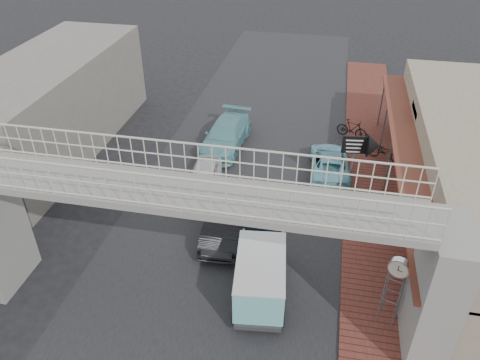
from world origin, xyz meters
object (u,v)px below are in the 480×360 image
at_px(arrow_sign, 371,146).
at_px(angkot_van, 261,271).
at_px(angkot_far, 226,135).
at_px(angkot_curb, 330,162).
at_px(motorcycle_near, 385,151).
at_px(street_clock, 398,271).
at_px(motorcycle_far, 352,129).
at_px(dark_sedan, 226,218).
at_px(white_hatchback, 204,178).

bearing_deg(arrow_sign, angkot_van, -124.17).
xyz_separation_m(angkot_far, angkot_van, (3.74, -10.62, 0.48)).
relative_size(angkot_curb, angkot_van, 1.04).
xyz_separation_m(angkot_van, motorcycle_near, (5.04, 10.77, -0.62)).
distance_m(angkot_far, street_clock, 13.88).
xyz_separation_m(angkot_van, street_clock, (4.53, -0.37, 1.29)).
bearing_deg(motorcycle_far, dark_sedan, 172.78).
height_order(dark_sedan, motorcycle_far, dark_sedan).
distance_m(angkot_van, arrow_sign, 8.67).
distance_m(angkot_van, motorcycle_far, 13.35).
height_order(motorcycle_near, street_clock, street_clock).
distance_m(white_hatchback, motorcycle_near, 9.94).
distance_m(dark_sedan, angkot_far, 7.50).
xyz_separation_m(motorcycle_near, arrow_sign, (-1.14, -3.14, 1.95)).
relative_size(dark_sedan, motorcycle_far, 2.48).
height_order(white_hatchback, arrow_sign, arrow_sign).
bearing_deg(angkot_curb, angkot_van, 72.48).
distance_m(white_hatchback, angkot_curb, 6.60).
xyz_separation_m(angkot_far, motorcycle_near, (8.78, 0.15, -0.14)).
bearing_deg(white_hatchback, angkot_far, 83.00).
height_order(angkot_far, motorcycle_near, angkot_far).
bearing_deg(motorcycle_near, motorcycle_far, 61.51).
height_order(white_hatchback, angkot_far, angkot_far).
relative_size(angkot_curb, motorcycle_near, 2.24).
bearing_deg(angkot_far, motorcycle_far, 21.98).
relative_size(white_hatchback, street_clock, 1.27).
bearing_deg(dark_sedan, motorcycle_far, 58.11).
bearing_deg(street_clock, white_hatchback, 162.48).
xyz_separation_m(white_hatchback, arrow_sign, (7.72, 1.36, 1.92)).
bearing_deg(angkot_van, motorcycle_far, 69.23).
distance_m(dark_sedan, street_clock, 7.75).
height_order(dark_sedan, angkot_van, angkot_van).
height_order(white_hatchback, motorcycle_near, white_hatchback).
distance_m(white_hatchback, angkot_van, 7.37).
xyz_separation_m(angkot_far, street_clock, (8.28, -11.00, 1.78)).
relative_size(dark_sedan, motorcycle_near, 2.42).
height_order(motorcycle_near, arrow_sign, arrow_sign).
xyz_separation_m(dark_sedan, motorcycle_near, (7.08, 7.45, -0.16)).
xyz_separation_m(angkot_far, motorcycle_far, (7.00, 2.31, -0.08)).
xyz_separation_m(angkot_curb, angkot_far, (-5.90, 1.56, 0.14)).
bearing_deg(angkot_far, motorcycle_near, 4.64).
height_order(dark_sedan, motorcycle_near, dark_sedan).
bearing_deg(angkot_van, angkot_curb, 69.97).
distance_m(angkot_van, motorcycle_near, 11.91).
relative_size(motorcycle_far, street_clock, 0.64).
height_order(dark_sedan, angkot_curb, dark_sedan).
bearing_deg(angkot_curb, white_hatchback, 20.89).
relative_size(white_hatchback, dark_sedan, 0.80).
xyz_separation_m(dark_sedan, angkot_curb, (4.20, 5.74, -0.17)).
height_order(angkot_curb, motorcycle_near, angkot_curb).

